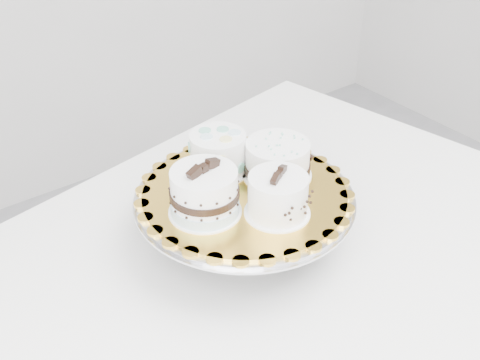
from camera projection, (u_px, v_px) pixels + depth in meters
table at (251, 285)px, 1.09m from camera, size 1.32×1.01×0.75m
cake_stand at (244, 209)px, 1.03m from camera, size 0.38×0.38×0.10m
cake_board at (245, 193)px, 1.02m from camera, size 0.45×0.45×0.01m
cake_swirl at (278, 196)px, 0.95m from camera, size 0.13×0.13×0.08m
cake_banded at (204, 194)px, 0.95m from camera, size 0.12×0.12×0.10m
cake_dots at (218, 152)px, 1.05m from camera, size 0.12×0.12×0.07m
cake_ribbon at (278, 160)px, 1.04m from camera, size 0.14×0.14×0.07m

